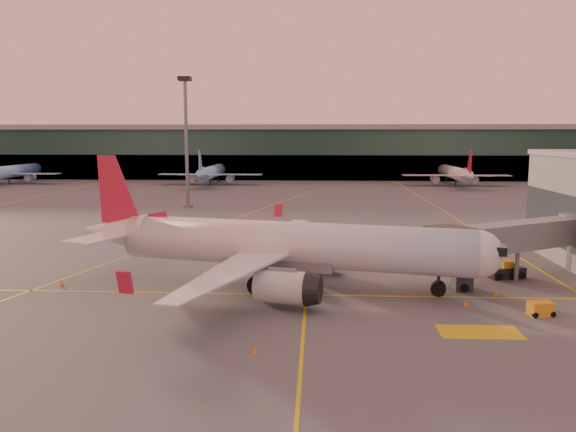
{
  "coord_description": "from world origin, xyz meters",
  "views": [
    {
      "loc": [
        5.97,
        -44.44,
        14.47
      ],
      "look_at": [
        2.53,
        20.45,
        5.0
      ],
      "focal_mm": 35.0,
      "sensor_mm": 36.0,
      "label": 1
    }
  ],
  "objects_px": {
    "catering_truck": "(299,248)",
    "main_airplane": "(278,246)",
    "gpu_cart": "(541,309)",
    "pushback_tug": "(506,271)"
  },
  "relations": [
    {
      "from": "main_airplane",
      "to": "gpu_cart",
      "type": "height_order",
      "value": "main_airplane"
    },
    {
      "from": "pushback_tug",
      "to": "main_airplane",
      "type": "bearing_deg",
      "value": 178.21
    },
    {
      "from": "gpu_cart",
      "to": "pushback_tug",
      "type": "xyz_separation_m",
      "value": [
        1.2,
        12.22,
        0.18
      ]
    },
    {
      "from": "main_airplane",
      "to": "catering_truck",
      "type": "xyz_separation_m",
      "value": [
        1.75,
        7.66,
        -1.74
      ]
    },
    {
      "from": "main_airplane",
      "to": "pushback_tug",
      "type": "relative_size",
      "value": 10.54
    },
    {
      "from": "catering_truck",
      "to": "main_airplane",
      "type": "bearing_deg",
      "value": -83.04
    },
    {
      "from": "main_airplane",
      "to": "gpu_cart",
      "type": "distance_m",
      "value": 23.18
    },
    {
      "from": "catering_truck",
      "to": "gpu_cart",
      "type": "relative_size",
      "value": 2.64
    },
    {
      "from": "gpu_cart",
      "to": "pushback_tug",
      "type": "distance_m",
      "value": 12.28
    },
    {
      "from": "main_airplane",
      "to": "catering_truck",
      "type": "bearing_deg",
      "value": 89.26
    }
  ]
}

